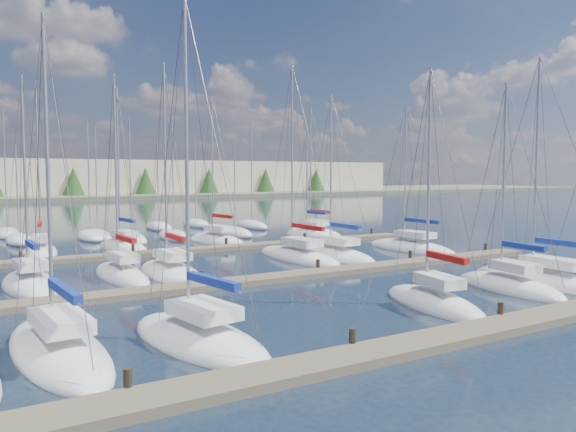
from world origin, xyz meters
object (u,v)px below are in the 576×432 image
sailboat_c (198,339)px  sailboat_i (122,275)px  sailboat_r (314,233)px  sailboat_j (171,273)px  sailboat_q (311,235)px  sailboat_k (298,257)px  sailboat_h (30,284)px  sailboat_m (411,248)px  sailboat_n (41,252)px  sailboat_l (336,256)px  sailboat_f (545,281)px  sailboat_b (58,351)px  sailboat_e (509,287)px  sailboat_p (217,241)px  sailboat_d (434,303)px  sailboat_o (123,247)px

sailboat_c → sailboat_i: bearing=77.1°
sailboat_r → sailboat_j: (-20.61, -14.64, -0.01)m
sailboat_q → sailboat_k: bearing=-134.2°
sailboat_h → sailboat_j: size_ratio=0.90×
sailboat_h → sailboat_m: size_ratio=0.97×
sailboat_h → sailboat_n: size_ratio=0.88×
sailboat_m → sailboat_r: bearing=89.9°
sailboat_h → sailboat_l: bearing=-2.0°
sailboat_j → sailboat_q: bearing=35.3°
sailboat_r → sailboat_m: bearing=-91.4°
sailboat_h → sailboat_q: (27.18, 12.73, -0.00)m
sailboat_n → sailboat_c: (1.83, -28.14, -0.02)m
sailboat_i → sailboat_c: sailboat_c is taller
sailboat_f → sailboat_c: size_ratio=1.01×
sailboat_r → sailboat_f: bearing=-99.9°
sailboat_f → sailboat_m: (3.68, 14.85, -0.01)m
sailboat_b → sailboat_r: (29.20, 27.56, 0.02)m
sailboat_e → sailboat_b: bearing=-174.4°
sailboat_p → sailboat_i: size_ratio=1.08×
sailboat_n → sailboat_r: 26.29m
sailboat_i → sailboat_q: sailboat_i is taller
sailboat_i → sailboat_j: size_ratio=0.94×
sailboat_c → sailboat_r: bearing=40.6°
sailboat_d → sailboat_p: bearing=97.4°
sailboat_i → sailboat_e: bearing=-42.2°
sailboat_f → sailboat_q: sailboat_f is taller
sailboat_m → sailboat_b: bearing=-157.4°
sailboat_e → sailboat_d: sailboat_d is taller
sailboat_f → sailboat_r: 28.69m
sailboat_f → sailboat_l: size_ratio=1.05×
sailboat_n → sailboat_j: bearing=-59.8°
sailboat_p → sailboat_c: size_ratio=1.04×
sailboat_k → sailboat_h: bearing=-177.1°
sailboat_h → sailboat_b: bearing=-95.0°
sailboat_e → sailboat_d: bearing=-165.7°
sailboat_q → sailboat_o: bearing=170.5°
sailboat_h → sailboat_f: (25.44, -14.34, 0.00)m
sailboat_d → sailboat_j: sailboat_j is taller
sailboat_r → sailboat_e: bearing=-105.9°
sailboat_j → sailboat_c: (-3.85, -14.11, -0.00)m
sailboat_m → sailboat_h: bearing=178.6°
sailboat_p → sailboat_d: sailboat_p is taller
sailboat_k → sailboat_o: bearing=127.4°
sailboat_h → sailboat_r: size_ratio=0.90×
sailboat_l → sailboat_p: (-3.88, 13.28, 0.01)m
sailboat_m → sailboat_j: 21.18m
sailboat_i → sailboat_q: 25.37m
sailboat_o → sailboat_b: sailboat_o is taller
sailboat_h → sailboat_r: bearing=24.0°
sailboat_k → sailboat_j: sailboat_k is taller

